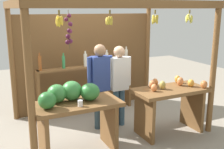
# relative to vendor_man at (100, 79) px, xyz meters

# --- Properties ---
(ground_plane) EXTENTS (12.00, 12.00, 0.00)m
(ground_plane) POSITION_rel_vendor_man_xyz_m (0.18, 0.09, -0.93)
(ground_plane) COLOR gray
(ground_plane) RESTS_ON ground
(market_stall) EXTENTS (3.19, 2.20, 2.28)m
(market_stall) POSITION_rel_vendor_man_xyz_m (0.17, 0.56, 0.42)
(market_stall) COLOR brown
(market_stall) RESTS_ON ground
(fruit_counter_left) EXTENTS (1.29, 0.64, 1.11)m
(fruit_counter_left) POSITION_rel_vendor_man_xyz_m (-0.71, -0.66, -0.18)
(fruit_counter_left) COLOR brown
(fruit_counter_left) RESTS_ON ground
(fruit_counter_right) EXTENTS (1.29, 0.64, 0.97)m
(fruit_counter_right) POSITION_rel_vendor_man_xyz_m (1.04, -0.69, -0.32)
(fruit_counter_right) COLOR brown
(fruit_counter_right) RESTS_ON ground
(bottle_shelf_unit) EXTENTS (2.05, 0.22, 1.35)m
(bottle_shelf_unit) POSITION_rel_vendor_man_xyz_m (0.06, 0.88, -0.15)
(bottle_shelf_unit) COLOR brown
(bottle_shelf_unit) RESTS_ON ground
(vendor_man) EXTENTS (0.48, 0.21, 1.56)m
(vendor_man) POSITION_rel_vendor_man_xyz_m (0.00, 0.00, 0.00)
(vendor_man) COLOR #2A3D47
(vendor_man) RESTS_ON ground
(vendor_woman) EXTENTS (0.48, 0.20, 1.51)m
(vendor_woman) POSITION_rel_vendor_man_xyz_m (0.36, -0.04, -0.03)
(vendor_woman) COLOR #395971
(vendor_woman) RESTS_ON ground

